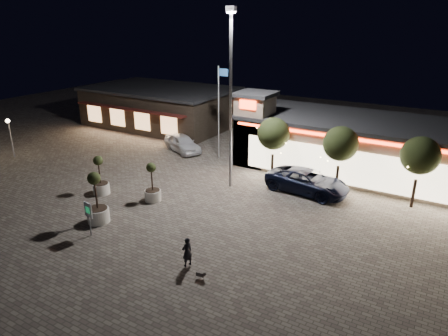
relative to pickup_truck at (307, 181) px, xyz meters
The scene contains 17 objects.
ground 12.24m from the pickup_truck, 126.28° to the right, with size 90.00×90.00×0.00m, color #70675B.
retail_building 6.54m from the pickup_truck, 69.09° to the left, with size 20.40×8.40×6.10m.
restaurant_building 23.56m from the pickup_truck, 154.48° to the left, with size 16.40×11.00×4.30m.
floodlight_pole 8.32m from the pickup_truck, 160.57° to the right, with size 0.60×0.40×12.38m.
flagpole 10.43m from the pickup_truck, 160.92° to the left, with size 0.95×0.10×8.00m.
lamp_post_west 25.94m from the pickup_truck, 166.96° to the right, with size 0.36×0.36×3.48m.
string_tree_a 4.39m from the pickup_truck, 160.26° to the left, with size 2.42×2.42×4.79m.
string_tree_b 3.47m from the pickup_truck, 33.08° to the left, with size 2.42×2.42×4.79m.
string_tree_c 7.40m from the pickup_truck, ahead, with size 2.42×2.42×4.79m.
pickup_truck is the anchor object (origin of this frame).
white_sedan 13.53m from the pickup_truck, 166.63° to the left, with size 1.87×4.65×1.58m, color white.
pedestrian 11.91m from the pickup_truck, 99.97° to the right, with size 0.57×0.37×1.55m, color black.
dog 12.36m from the pickup_truck, 93.81° to the right, with size 0.53×0.22×0.28m.
planter_left 14.55m from the pickup_truck, 148.32° to the right, with size 1.15×1.15×2.82m.
planter_mid 14.24m from the pickup_truck, 131.21° to the right, with size 1.32×1.32×3.24m.
planter_right 10.82m from the pickup_truck, 141.87° to the right, with size 1.11×1.11×2.73m.
valet_sign 14.82m from the pickup_truck, 125.10° to the right, with size 0.68×0.17×2.06m.
Camera 1 is at (15.38, -15.66, 11.61)m, focal length 32.00 mm.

